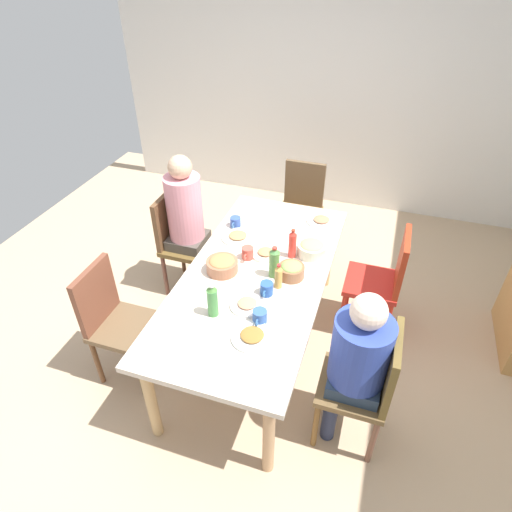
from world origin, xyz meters
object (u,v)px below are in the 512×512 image
object	(u,v)px
plate_4	(252,336)
cup_2	(248,253)
bottle_0	(278,277)
bowl_2	(291,270)
bowl_1	(222,265)
bottle_2	(292,244)
plate_3	(247,304)
chair_3	(114,317)
plate_1	(238,237)
person_1	(357,357)
cup_1	(235,222)
chair_4	(384,278)
cup_3	(267,289)
chair_2	(301,204)
chair_0	(180,238)
chair_1	(368,382)
cup_0	(260,316)
plate_2	(321,221)
bottle_3	(274,262)
person_0	(187,216)
dining_table	(256,282)
bottle_1	(213,301)
plate_0	(266,253)
bowl_0	(312,248)

from	to	relation	value
plate_4	cup_2	distance (m)	0.77
bottle_0	bowl_2	bearing A→B (deg)	157.22
bowl_1	bottle_2	world-z (taller)	bottle_2
plate_3	cup_2	xyz separation A→B (m)	(-0.48, -0.16, 0.03)
chair_3	plate_1	world-z (taller)	chair_3
person_1	cup_1	size ratio (longest dim) A/B	9.62
chair_4	bowl_1	distance (m)	1.24
plate_3	cup_3	size ratio (longest dim) A/B	1.83
chair_2	plate_3	world-z (taller)	chair_2
chair_3	person_1	bearing A→B (deg)	90.00
cup_1	cup_2	bearing A→B (deg)	31.98
chair_0	chair_1	bearing A→B (deg)	59.50
cup_0	plate_3	bearing A→B (deg)	-132.23
chair_2	chair_3	bearing A→B (deg)	-24.32
plate_2	bottle_3	size ratio (longest dim) A/B	0.99
chair_2	cup_2	bearing A→B (deg)	-5.24
plate_2	cup_0	size ratio (longest dim) A/B	1.89
chair_0	person_1	size ratio (longest dim) A/B	0.78
plate_4	bottle_3	bearing A→B (deg)	-175.96
chair_0	person_0	xyz separation A→B (m)	(-0.00, 0.09, 0.24)
cup_1	chair_2	bearing A→B (deg)	158.46
dining_table	cup_2	bearing A→B (deg)	-143.01
plate_2	cup_2	size ratio (longest dim) A/B	1.94
bottle_1	plate_1	bearing A→B (deg)	-170.23
plate_2	cup_3	bearing A→B (deg)	-9.65
dining_table	chair_4	size ratio (longest dim) A/B	2.23
plate_1	bowl_2	world-z (taller)	bowl_2
chair_4	plate_1	bearing A→B (deg)	-83.03
dining_table	chair_3	xyz separation A→B (m)	(0.50, -0.85, -0.14)
dining_table	bowl_2	distance (m)	0.27
dining_table	chair_0	size ratio (longest dim) A/B	2.23
cup_0	cup_1	size ratio (longest dim) A/B	1.03
plate_2	bottle_0	world-z (taller)	bottle_0
chair_1	bottle_0	size ratio (longest dim) A/B	4.91
cup_3	cup_1	bearing A→B (deg)	-145.85
chair_2	plate_2	world-z (taller)	chair_2
plate_4	bottle_0	size ratio (longest dim) A/B	1.36
plate_0	cup_0	bearing A→B (deg)	14.08
dining_table	plate_0	world-z (taller)	plate_0
dining_table	plate_4	bearing A→B (deg)	16.06
dining_table	plate_2	world-z (taller)	plate_2
person_0	person_1	bearing A→B (deg)	56.63
chair_2	plate_3	distance (m)	1.72
dining_table	person_0	bearing A→B (deg)	-123.38
plate_0	bottle_0	distance (m)	0.37
plate_1	bowl_1	size ratio (longest dim) A/B	1.14
chair_0	bowl_0	distance (m)	1.21
chair_2	chair_4	xyz separation A→B (m)	(0.88, 0.85, 0.00)
plate_2	cup_3	xyz separation A→B (m)	(0.97, -0.17, 0.03)
person_1	cup_2	xyz separation A→B (m)	(-0.65, -0.87, 0.07)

